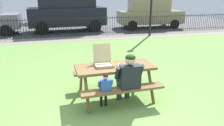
# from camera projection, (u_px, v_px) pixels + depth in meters

# --- Properties ---
(ground) EXTENTS (28.00, 12.36, 0.02)m
(ground) POSITION_uv_depth(u_px,v_px,m) (96.00, 74.00, 6.57)
(ground) COLOR #739F4B
(cobblestone_walkway) EXTENTS (28.00, 1.40, 0.01)m
(cobblestone_walkway) POSITION_uv_depth(u_px,v_px,m) (78.00, 39.00, 11.61)
(cobblestone_walkway) COLOR gray
(street_asphalt) EXTENTS (28.00, 7.61, 0.01)m
(street_asphalt) POSITION_uv_depth(u_px,v_px,m) (72.00, 27.00, 15.76)
(street_asphalt) COLOR #515154
(picnic_table_foreground) EXTENTS (1.85, 1.54, 0.79)m
(picnic_table_foreground) POSITION_uv_depth(u_px,v_px,m) (115.00, 73.00, 4.99)
(picnic_table_foreground) COLOR brown
(picnic_table_foreground) RESTS_ON ground
(pizza_box_open) EXTENTS (0.44, 0.52, 0.45)m
(pizza_box_open) POSITION_uv_depth(u_px,v_px,m) (103.00, 60.00, 4.99)
(pizza_box_open) COLOR tan
(pizza_box_open) RESTS_ON picnic_table_foreground
(pizza_slice_on_table) EXTENTS (0.24, 0.26, 0.02)m
(pizza_slice_on_table) POSITION_uv_depth(u_px,v_px,m) (121.00, 65.00, 4.95)
(pizza_slice_on_table) COLOR #F6CD68
(pizza_slice_on_table) RESTS_ON picnic_table_foreground
(adult_at_table) EXTENTS (0.62, 0.60, 1.19)m
(adult_at_table) POSITION_uv_depth(u_px,v_px,m) (128.00, 78.00, 4.56)
(adult_at_table) COLOR #3A3A3A
(adult_at_table) RESTS_ON ground
(child_at_table) EXTENTS (0.32, 0.31, 0.82)m
(child_at_table) POSITION_uv_depth(u_px,v_px,m) (105.00, 88.00, 4.44)
(child_at_table) COLOR black
(child_at_table) RESTS_ON ground
(iron_fence_streetside) EXTENTS (23.46, 0.03, 1.08)m
(iron_fence_streetside) POSITION_uv_depth(u_px,v_px,m) (76.00, 27.00, 12.08)
(iron_fence_streetside) COLOR black
(iron_fence_streetside) RESTS_ON ground
(parked_car_left) EXTENTS (4.80, 2.29, 2.46)m
(parked_car_left) POSITION_uv_depth(u_px,v_px,m) (67.00, 11.00, 13.55)
(parked_car_left) COLOR black
(parked_car_left) RESTS_ON ground
(parked_car_center) EXTENTS (4.49, 2.11, 1.94)m
(parked_car_center) POSITION_uv_depth(u_px,v_px,m) (149.00, 13.00, 14.97)
(parked_car_center) COLOR #958B61
(parked_car_center) RESTS_ON ground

